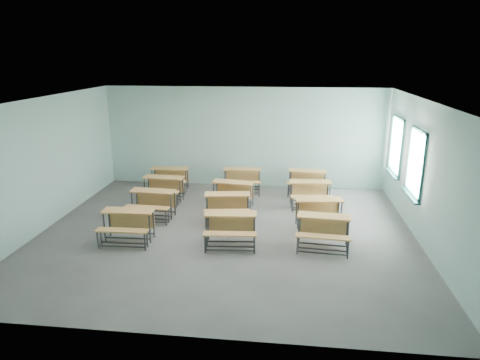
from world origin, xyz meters
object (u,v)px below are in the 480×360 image
object	(u,v)px
desk_unit_r0c2	(323,227)
desk_unit_r2c0	(163,186)
desk_unit_r3c2	(307,179)
desk_unit_r3c1	(242,177)
desk_unit_r1c0	(152,200)
desk_unit_r2c2	(311,190)
desk_unit_r1c2	(320,209)
desk_unit_r0c1	(231,225)
desk_unit_r2c1	(232,191)
desk_unit_r1c1	(227,204)
desk_unit_r0c0	(127,221)
desk_unit_r3c0	(169,176)

from	to	relation	value
desk_unit_r0c2	desk_unit_r2c0	size ratio (longest dim) A/B	1.02
desk_unit_r3c2	desk_unit_r3c1	bearing A→B (deg)	-173.90
desk_unit_r1c0	desk_unit_r2c2	distance (m)	4.39
desk_unit_r1c2	desk_unit_r3c1	size ratio (longest dim) A/B	1.03
desk_unit_r3c1	desk_unit_r0c2	bearing A→B (deg)	-63.79
desk_unit_r0c1	desk_unit_r1c2	xyz separation A→B (m)	(2.05, 1.22, 0.00)
desk_unit_r0c2	desk_unit_r1c0	size ratio (longest dim) A/B	1.01
desk_unit_r1c0	desk_unit_r2c2	world-z (taller)	same
desk_unit_r3c2	desk_unit_r2c0	bearing A→B (deg)	-158.74
desk_unit_r2c1	desk_unit_r2c2	xyz separation A→B (m)	(2.18, 0.30, 0.00)
desk_unit_r0c1	desk_unit_r3c2	distance (m)	4.34
desk_unit_r1c2	desk_unit_r2c2	bearing A→B (deg)	88.91
desk_unit_r1c0	desk_unit_r1c1	bearing A→B (deg)	2.17
desk_unit_r1c1	desk_unit_r2c2	distance (m)	2.57
desk_unit_r1c1	desk_unit_r2c2	size ratio (longest dim) A/B	1.02
desk_unit_r2c2	desk_unit_r3c2	size ratio (longest dim) A/B	1.00
desk_unit_r2c2	desk_unit_r3c2	xyz separation A→B (m)	(-0.05, 1.18, 0.00)
desk_unit_r1c0	desk_unit_r0c0	bearing A→B (deg)	-90.49
desk_unit_r0c2	desk_unit_r1c0	distance (m)	4.56
desk_unit_r2c0	desk_unit_r3c1	size ratio (longest dim) A/B	0.98
desk_unit_r0c0	desk_unit_r2c1	distance (m)	3.30
desk_unit_r0c2	desk_unit_r2c0	xyz separation A→B (m)	(-4.45, 2.62, 0.00)
desk_unit_r3c0	desk_unit_r1c0	bearing A→B (deg)	-88.50
desk_unit_r3c1	desk_unit_r2c0	bearing A→B (deg)	-156.01
desk_unit_r2c1	desk_unit_r3c2	bearing A→B (deg)	42.09
desk_unit_r3c0	desk_unit_r3c2	size ratio (longest dim) A/B	0.98
desk_unit_r3c0	desk_unit_r3c2	bearing A→B (deg)	0.06
desk_unit_r1c2	desk_unit_r2c2	xyz separation A→B (m)	(-0.16, 1.53, 0.00)
desk_unit_r0c1	desk_unit_r2c0	size ratio (longest dim) A/B	1.02
desk_unit_r2c1	desk_unit_r3c2	size ratio (longest dim) A/B	1.02
desk_unit_r1c0	desk_unit_r0c2	bearing A→B (deg)	-13.72
desk_unit_r1c2	desk_unit_r2c2	size ratio (longest dim) A/B	1.02
desk_unit_r1c0	desk_unit_r3c0	world-z (taller)	same
desk_unit_r0c0	desk_unit_r1c0	size ratio (longest dim) A/B	0.98
desk_unit_r0c0	desk_unit_r2c2	xyz separation A→B (m)	(4.28, 2.84, 0.00)
desk_unit_r1c2	desk_unit_r2c1	distance (m)	2.65
desk_unit_r3c1	desk_unit_r1c1	bearing A→B (deg)	-96.51
desk_unit_r1c2	desk_unit_r3c2	xyz separation A→B (m)	(-0.21, 2.71, 0.00)
desk_unit_r0c1	desk_unit_r0c0	bearing A→B (deg)	177.45
desk_unit_r1c1	desk_unit_r2c0	distance (m)	2.50
desk_unit_r0c0	desk_unit_r1c0	world-z (taller)	same
desk_unit_r0c2	desk_unit_r3c1	size ratio (longest dim) A/B	1.00
desk_unit_r3c1	desk_unit_r3c2	distance (m)	2.02
desk_unit_r0c2	desk_unit_r0c0	bearing A→B (deg)	-173.19
desk_unit_r3c0	desk_unit_r3c2	distance (m)	4.31
desk_unit_r3c0	desk_unit_r3c1	xyz separation A→B (m)	(2.29, 0.18, 0.00)
desk_unit_r0c1	desk_unit_r2c1	world-z (taller)	same
desk_unit_r2c0	desk_unit_r3c1	world-z (taller)	same
desk_unit_r2c0	desk_unit_r2c1	size ratio (longest dim) A/B	0.96
desk_unit_r0c0	desk_unit_r1c1	xyz separation A→B (m)	(2.12, 1.47, 0.00)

